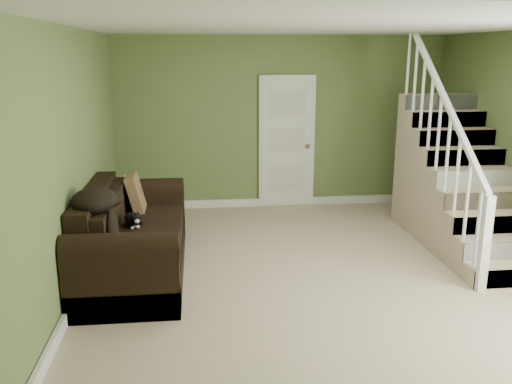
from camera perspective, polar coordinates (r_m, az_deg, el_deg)
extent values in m
cube|color=tan|center=(6.05, 6.41, -8.46)|extent=(5.00, 5.50, 0.01)
cube|color=white|center=(5.57, 7.20, 16.97)|extent=(5.00, 5.50, 0.01)
cube|color=#5F753F|center=(8.34, 2.56, 7.28)|extent=(5.00, 0.04, 2.60)
cube|color=#5F753F|center=(3.14, 18.03, -5.83)|extent=(5.00, 0.04, 2.60)
cube|color=#5F753F|center=(5.66, -18.75, 3.04)|extent=(0.04, 5.50, 2.60)
cube|color=white|center=(8.55, 2.49, -1.02)|extent=(5.00, 0.04, 0.12)
cube|color=white|center=(6.01, -17.51, -8.60)|extent=(0.04, 5.50, 0.12)
cube|color=white|center=(8.36, 3.25, 5.28)|extent=(0.86, 0.05, 2.02)
cube|color=white|center=(8.34, 3.27, 5.19)|extent=(0.78, 0.04, 1.96)
sphere|color=olive|center=(8.37, 5.49, 4.82)|extent=(0.07, 0.07, 0.07)
cylinder|color=white|center=(5.95, 22.35, -3.22)|extent=(0.04, 0.04, 0.90)
cube|color=tan|center=(6.53, 24.35, -6.07)|extent=(1.00, 0.27, 0.40)
cylinder|color=white|center=(6.12, 21.35, -0.69)|extent=(0.04, 0.04, 0.90)
cube|color=tan|center=(6.72, 23.30, -4.49)|extent=(1.00, 0.27, 0.60)
cylinder|color=white|center=(6.31, 20.41, 1.70)|extent=(0.04, 0.04, 0.90)
cube|color=tan|center=(6.91, 22.30, -3.00)|extent=(1.00, 0.27, 0.80)
cylinder|color=white|center=(6.51, 19.52, 3.95)|extent=(0.04, 0.04, 0.90)
cube|color=tan|center=(7.11, 21.36, -1.59)|extent=(1.00, 0.27, 1.00)
cylinder|color=white|center=(6.72, 18.69, 6.06)|extent=(0.04, 0.04, 0.90)
cube|color=tan|center=(7.32, 20.48, -0.26)|extent=(1.00, 0.27, 1.20)
cylinder|color=white|center=(6.94, 17.90, 8.04)|extent=(0.04, 0.04, 0.90)
cube|color=tan|center=(7.53, 19.65, 1.00)|extent=(1.00, 0.27, 1.40)
cylinder|color=white|center=(7.17, 17.15, 9.89)|extent=(0.04, 0.04, 0.90)
cube|color=tan|center=(7.74, 18.86, 2.19)|extent=(1.00, 0.27, 1.60)
cylinder|color=white|center=(7.41, 16.44, 11.62)|extent=(0.04, 0.04, 0.90)
cube|color=tan|center=(7.96, 18.11, 3.31)|extent=(1.00, 0.27, 1.80)
cylinder|color=white|center=(7.65, 15.77, 13.25)|extent=(0.04, 0.04, 0.90)
cube|color=white|center=(5.87, 22.92, -5.07)|extent=(0.09, 0.09, 1.00)
cube|color=white|center=(6.68, 19.00, 9.88)|extent=(0.06, 2.46, 1.84)
cube|color=black|center=(6.14, -12.50, -7.00)|extent=(1.03, 2.38, 0.27)
cube|color=black|center=(6.04, -11.61, -4.74)|extent=(0.78, 1.80, 0.24)
cube|color=black|center=(5.10, -13.85, -9.24)|extent=(1.03, 0.27, 0.67)
cube|color=black|center=(7.07, -11.71, -2.36)|extent=(1.03, 0.27, 0.67)
cylinder|color=black|center=(4.97, -14.08, -5.70)|extent=(1.03, 0.27, 0.27)
cylinder|color=black|center=(6.98, -11.85, 0.27)|extent=(1.03, 0.27, 0.27)
cube|color=black|center=(6.05, -16.56, -2.93)|extent=(0.22, 1.84, 0.68)
cube|color=black|center=(5.99, -15.05, -2.11)|extent=(0.15, 1.77, 0.38)
cube|color=black|center=(7.53, -12.76, -1.85)|extent=(0.53, 0.53, 0.55)
cylinder|color=white|center=(7.39, -13.53, 0.81)|extent=(0.06, 0.06, 0.20)
cylinder|color=#2C59AC|center=(7.39, -13.53, 0.81)|extent=(0.07, 0.07, 0.05)
cylinder|color=white|center=(7.37, -13.58, 1.68)|extent=(0.03, 0.03, 0.03)
cylinder|color=white|center=(7.41, -12.44, 0.91)|extent=(0.06, 0.06, 0.20)
cylinder|color=#2C59AC|center=(7.41, -12.44, 0.91)|extent=(0.07, 0.07, 0.05)
cylinder|color=white|center=(7.39, -12.49, 1.77)|extent=(0.03, 0.03, 0.03)
cylinder|color=white|center=(7.52, -12.84, 1.09)|extent=(0.06, 0.06, 0.20)
cylinder|color=#2C59AC|center=(7.52, -12.84, 1.09)|extent=(0.07, 0.07, 0.05)
cylinder|color=white|center=(7.50, -12.89, 1.94)|extent=(0.03, 0.03, 0.03)
ellipsoid|color=black|center=(6.05, -12.87, -2.83)|extent=(0.25, 0.33, 0.16)
ellipsoid|color=white|center=(5.99, -12.93, -3.28)|extent=(0.13, 0.14, 0.08)
sphere|color=black|center=(5.89, -13.06, -2.76)|extent=(0.14, 0.14, 0.11)
ellipsoid|color=white|center=(5.85, -13.10, -3.05)|extent=(0.07, 0.06, 0.05)
cone|color=black|center=(5.89, -13.36, -2.24)|extent=(0.05, 0.05, 0.05)
cone|color=black|center=(5.88, -12.80, -2.22)|extent=(0.05, 0.05, 0.05)
cylinder|color=black|center=(6.16, -12.02, -3.04)|extent=(0.15, 0.19, 0.03)
ellipsoid|color=yellow|center=(5.56, -12.75, -4.92)|extent=(0.13, 0.18, 0.05)
cube|color=#513B20|center=(6.65, -12.55, -0.08)|extent=(0.22, 0.46, 0.47)
ellipsoid|color=black|center=(5.42, -16.68, -0.83)|extent=(0.58, 0.66, 0.23)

